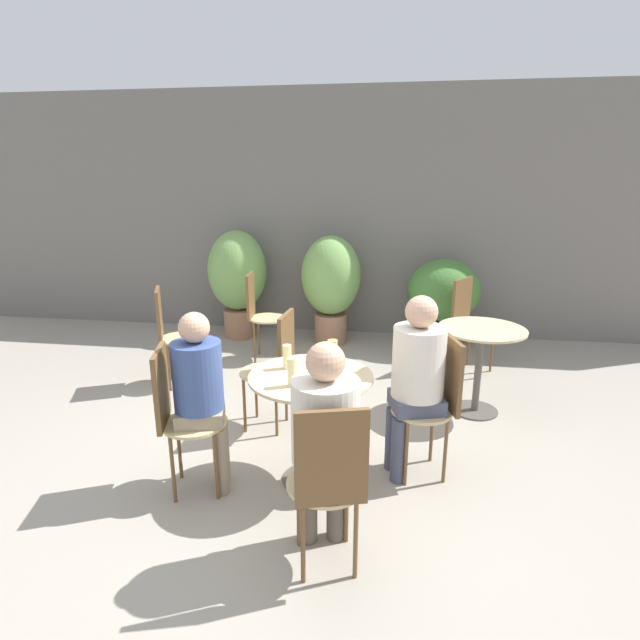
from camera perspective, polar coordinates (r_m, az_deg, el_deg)
The scene contains 21 objects.
ground_plane at distance 3.64m, azimuth -4.70°, elevation -16.66°, with size 20.00×20.00×0.00m, color gray.
storefront_wall at distance 6.36m, azimuth 1.81°, elevation 11.89°, with size 10.00×0.06×3.00m.
cafe_table_near at distance 3.23m, azimuth -1.04°, elevation -8.99°, with size 0.79×0.79×0.76m.
cafe_table_far at distance 4.40m, azimuth 17.84°, elevation -3.16°, with size 0.72×0.72×0.76m.
bistro_chair_0 at distance 3.27m, azimuth -16.00°, elevation -9.65°, with size 0.44×0.42×0.97m.
bistro_chair_1 at distance 2.51m, azimuth 1.02°, elevation -17.37°, with size 0.42×0.44×0.97m.
bistro_chair_2 at distance 3.42m, azimuth 13.21°, elevation -8.28°, with size 0.44×0.42×0.97m.
bistro_chair_3 at distance 3.93m, azimuth -5.01°, elevation -4.64°, with size 0.41×0.41×0.97m.
bistro_chair_4 at distance 5.35m, azimuth 16.58°, elevation 0.38°, with size 0.46×0.46×0.97m.
bistro_chair_5 at distance 5.48m, azimuth -7.02°, elevation 1.31°, with size 0.41×0.41×0.97m.
bistro_chair_6 at distance 4.94m, azimuth -16.79°, elevation -0.90°, with size 0.45×0.44×0.97m.
seated_person_0 at distance 3.19m, azimuth -13.49°, elevation -7.30°, with size 0.35×0.33×1.19m.
seated_person_1 at distance 2.57m, azimuth 0.55°, elevation -12.78°, with size 0.36×0.39×1.21m.
seated_person_2 at distance 3.30m, azimuth 10.90°, elevation -5.79°, with size 0.39×0.36×1.25m.
beer_glass_0 at distance 3.27m, azimuth 1.44°, elevation -3.88°, with size 0.07×0.07×0.19m.
beer_glass_1 at distance 3.26m, azimuth -3.78°, elevation -4.21°, with size 0.06×0.06×0.16m.
beer_glass_2 at distance 2.98m, azimuth -3.21°, elevation -5.98°, with size 0.06×0.06×0.18m.
beer_glass_3 at distance 2.97m, azimuth 0.44°, elevation -6.16°, with size 0.06×0.06×0.17m.
potted_plant_0 at distance 6.28m, azimuth -9.40°, elevation 5.02°, with size 0.72×0.72×1.34m.
potted_plant_1 at distance 5.95m, azimuth 1.26°, elevation 4.46°, with size 0.71×0.71×1.31m.
potted_plant_2 at distance 5.98m, azimuth 13.94°, elevation 2.92°, with size 0.83×0.83×1.05m.
Camera 1 is at (0.72, -2.97, 1.96)m, focal length 28.00 mm.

